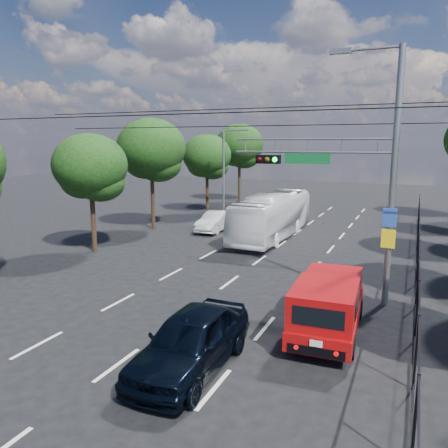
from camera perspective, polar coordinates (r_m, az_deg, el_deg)
The scene contains 14 objects.
ground at distance 13.18m, azimuth -13.78°, elevation -17.43°, with size 120.00×120.00×0.00m, color black.
lane_markings at distance 24.99m, azimuth 6.16°, elevation -3.62°, with size 6.12×38.00×0.01m.
signal_mast at distance 17.23m, azimuth 17.27°, elevation 7.20°, with size 6.43×0.39×9.50m.
streetlight_left at distance 34.02m, azimuth 0.21°, elevation 6.95°, with size 2.09×0.22×7.08m.
utility_wires at distance 19.39m, azimuth 1.77°, elevation 13.88°, with size 22.00×5.04×0.74m.
fence_right at distance 21.87m, azimuth 24.02°, elevation -3.79°, with size 0.06×34.03×2.00m.
tree_left_b at distance 25.29m, azimuth -16.97°, elevation 6.67°, with size 4.08×4.08×6.63m.
tree_left_c at distance 31.22m, azimuth -9.42°, elevation 9.15°, with size 4.80×4.80×7.80m.
tree_left_d at distance 38.01m, azimuth -2.20°, elevation 8.50°, with size 4.20×4.20×6.83m.
tree_left_e at distance 45.38m, azimuth 2.07°, elevation 9.88°, with size 4.92×4.92×7.99m.
red_pickup at distance 14.64m, azimuth 13.49°, elevation -10.10°, with size 2.13×5.26×1.92m.
navy_hatchback at distance 12.31m, azimuth -4.33°, elevation -14.96°, with size 1.94×4.83×1.65m, color black.
white_bus at distance 28.56m, azimuth 6.36°, elevation 1.10°, with size 2.40×10.28×2.86m, color white.
white_van at distance 30.56m, azimuth -1.14°, elevation 0.35°, with size 1.43×4.10×1.35m, color silver.
Camera 1 is at (7.30, -9.09, 6.14)m, focal length 35.00 mm.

